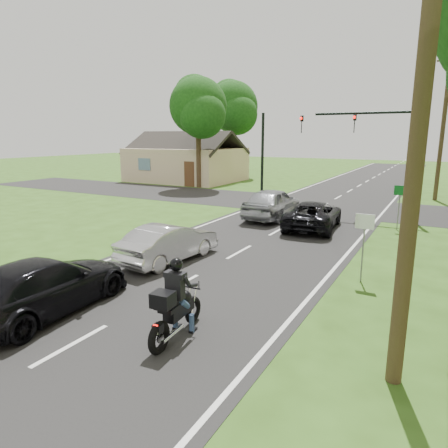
{
  "coord_description": "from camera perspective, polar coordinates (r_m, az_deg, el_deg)",
  "views": [
    {
      "loc": [
        6.64,
        -9.23,
        4.4
      ],
      "look_at": [
        -0.12,
        3.0,
        1.3
      ],
      "focal_mm": 32.0,
      "sensor_mm": 36.0,
      "label": 1
    }
  ],
  "objects": [
    {
      "name": "dark_car_behind",
      "position": [
        11.12,
        -24.33,
        -8.02
      ],
      "size": [
        2.32,
        4.97,
        1.4
      ],
      "primitive_type": "imported",
      "rotation": [
        0.0,
        0.0,
        3.22
      ],
      "color": "black",
      "rests_on": "road"
    },
    {
      "name": "tree_left_far",
      "position": [
        44.06,
        1.44,
        16.06
      ],
      "size": [
        5.76,
        5.58,
        10.14
      ],
      "color": "#332316",
      "rests_on": "ground"
    },
    {
      "name": "utility_pole_near",
      "position": [
        7.28,
        26.53,
        16.64
      ],
      "size": [
        1.6,
        0.28,
        10.0
      ],
      "color": "#4B3822",
      "rests_on": "ground"
    },
    {
      "name": "motorcycle_rider",
      "position": [
        8.98,
        -6.99,
        -11.7
      ],
      "size": [
        0.63,
        2.16,
        1.86
      ],
      "rotation": [
        0.0,
        0.0,
        0.09
      ],
      "color": "black",
      "rests_on": "ground"
    },
    {
      "name": "utility_pole_far",
      "position": [
        31.24,
        28.84,
        12.26
      ],
      "size": [
        1.6,
        0.28,
        10.0
      ],
      "color": "#4B3822",
      "rests_on": "ground"
    },
    {
      "name": "dark_suv",
      "position": [
        19.69,
        12.63,
        1.3
      ],
      "size": [
        2.69,
        4.98,
        1.33
      ],
      "primitive_type": "imported",
      "rotation": [
        0.0,
        0.0,
        3.25
      ],
      "color": "black",
      "rests_on": "road"
    },
    {
      "name": "sign_green",
      "position": [
        20.48,
        23.82,
        3.58
      ],
      "size": [
        0.55,
        0.07,
        2.12
      ],
      "color": "slate",
      "rests_on": "ground"
    },
    {
      "name": "cross_road",
      "position": [
        26.46,
        14.0,
        2.57
      ],
      "size": [
        60.0,
        7.0,
        0.01
      ],
      "primitive_type": "cube",
      "color": "black",
      "rests_on": "ground"
    },
    {
      "name": "silver_sedan",
      "position": [
        14.32,
        -7.83,
        -2.65
      ],
      "size": [
        1.78,
        4.19,
        1.34
      ],
      "primitive_type": "imported",
      "rotation": [
        0.0,
        0.0,
        3.05
      ],
      "color": "#B8B7BD",
      "rests_on": "road"
    },
    {
      "name": "house",
      "position": [
        40.3,
        -5.38,
        8.71
      ],
      "size": [
        10.2,
        8.0,
        4.84
      ],
      "color": "tan",
      "rests_on": "ground"
    },
    {
      "name": "ground",
      "position": [
        12.19,
        -6.4,
        -8.73
      ],
      "size": [
        140.0,
        140.0,
        0.0
      ],
      "primitive_type": "plane",
      "color": "#2C4A14",
      "rests_on": "ground"
    },
    {
      "name": "traffic_signal",
      "position": [
        23.46,
        21.25,
        11.04
      ],
      "size": [
        6.38,
        0.44,
        6.0
      ],
      "color": "black",
      "rests_on": "ground"
    },
    {
      "name": "tree_left_near",
      "position": [
        34.41,
        -3.54,
        16.04
      ],
      "size": [
        5.12,
        4.96,
        9.22
      ],
      "color": "#332316",
      "rests_on": "ground"
    },
    {
      "name": "sign_white",
      "position": [
        12.68,
        19.4,
        -0.99
      ],
      "size": [
        0.55,
        0.07,
        2.12
      ],
      "color": "slate",
      "rests_on": "ground"
    },
    {
      "name": "road",
      "position": [
        20.82,
        9.66,
        0.14
      ],
      "size": [
        8.0,
        100.0,
        0.01
      ],
      "primitive_type": "cube",
      "color": "black",
      "rests_on": "ground"
    },
    {
      "name": "signal_pole_far",
      "position": [
        29.73,
        5.51,
        9.75
      ],
      "size": [
        0.2,
        0.2,
        6.0
      ],
      "primitive_type": "cylinder",
      "color": "black",
      "rests_on": "ground"
    },
    {
      "name": "silver_suv",
      "position": [
        21.78,
        6.9,
        3.0
      ],
      "size": [
        2.02,
        4.88,
        1.65
      ],
      "primitive_type": "imported",
      "rotation": [
        0.0,
        0.0,
        3.16
      ],
      "color": "#9C9EA3",
      "rests_on": "road"
    }
  ]
}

